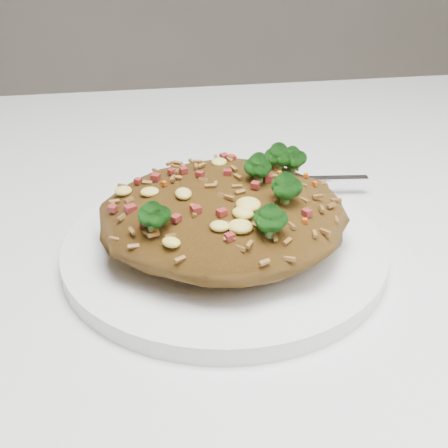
{
  "coord_description": "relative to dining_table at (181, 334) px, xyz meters",
  "views": [
    {
      "loc": [
        -0.03,
        -0.42,
        1.01
      ],
      "look_at": [
        0.03,
        -0.02,
        0.78
      ],
      "focal_mm": 50.0,
      "sensor_mm": 36.0,
      "label": 1
    }
  ],
  "objects": [
    {
      "name": "plate",
      "position": [
        0.03,
        -0.02,
        0.1
      ],
      "size": [
        0.24,
        0.24,
        0.01
      ],
      "primitive_type": "cylinder",
      "color": "white",
      "rests_on": "dining_table"
    },
    {
      "name": "fried_rice",
      "position": [
        0.04,
        -0.02,
        0.14
      ],
      "size": [
        0.18,
        0.17,
        0.07
      ],
      "color": "brown",
      "rests_on": "plate"
    },
    {
      "name": "fork",
      "position": [
        0.11,
        0.07,
        0.11
      ],
      "size": [
        0.16,
        0.03,
        0.0
      ],
      "rotation": [
        0.0,
        0.0,
        -0.11
      ],
      "color": "silver",
      "rests_on": "plate"
    },
    {
      "name": "dining_table",
      "position": [
        0.0,
        0.0,
        0.0
      ],
      "size": [
        1.2,
        0.8,
        0.75
      ],
      "color": "silver",
      "rests_on": "ground"
    }
  ]
}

